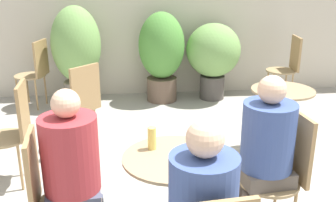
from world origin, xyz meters
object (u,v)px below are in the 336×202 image
Objects in this scene: bistro_chair_3 at (14,126)px; bistro_chair_4 at (81,100)px; cafe_table_near at (174,181)px; bistro_chair_6 at (36,68)px; seated_person_0 at (74,166)px; seated_person_2 at (265,147)px; beer_glass_1 at (201,150)px; beer_glass_0 at (152,138)px; cafe_table_far at (281,108)px; bistro_chair_5 at (288,63)px; potted_plant_1 at (162,52)px; bistro_chair_2 at (284,166)px; potted_plant_0 at (76,50)px; potted_plant_2 at (213,53)px; bistro_chair_0 at (50,191)px.

bistro_chair_3 and bistro_chair_4 have the same top height.
bistro_chair_6 is (-1.57, 3.15, 0.02)m from cafe_table_near.
bistro_chair_4 is 0.78× the size of seated_person_0.
beer_glass_1 is (-0.48, -0.18, 0.09)m from seated_person_2.
bistro_chair_6 reaches higher than beer_glass_0.
seated_person_2 is at bearing 86.31° from bistro_chair_4.
bistro_chair_5 reaches higher than cafe_table_far.
bistro_chair_3 is at bearing 24.99° from seated_person_0.
bistro_chair_3 is at bearing -123.62° from potted_plant_1.
bistro_chair_2 is at bearing 52.30° from bistro_chair_6.
beer_glass_1 is (-1.88, -3.21, 0.25)m from bistro_chair_5.
beer_glass_0 is 3.19m from potted_plant_0.
potted_plant_1 is (1.20, 0.08, -0.06)m from potted_plant_0.
potted_plant_2 is (1.75, 1.61, 0.13)m from bistro_chair_4.
bistro_chair_6 is at bearing -176.56° from bistro_chair_3.
potted_plant_0 reaches higher than seated_person_0.
potted_plant_0 is (-0.21, 3.29, 0.23)m from bistro_chair_0.
bistro_chair_6 is 0.78× the size of seated_person_0.
cafe_table_far is 1.46m from seated_person_2.
seated_person_0 is at bearing -90.00° from bistro_chair_0.
cafe_table_far is 2.53m from bistro_chair_0.
bistro_chair_4 is at bearing 113.04° from beer_glass_0.
seated_person_2 is (2.21, -3.08, 0.16)m from bistro_chair_6.
seated_person_2 is 1.09× the size of potted_plant_2.
potted_plant_1 is at bearing 84.12° from beer_glass_0.
potted_plant_1 reaches higher than seated_person_2.
cafe_table_near is at bearing -90.00° from seated_person_2.
bistro_chair_2 is 0.68× the size of potted_plant_0.
cafe_table_near is 3.90× the size of beer_glass_1.
potted_plant_2 is (0.95, 3.30, 0.15)m from cafe_table_near.
cafe_table_far is at bearing 72.56° from bistro_chair_6.
bistro_chair_3 and bistro_chair_6 have the same top height.
cafe_table_far is 0.64× the size of potted_plant_2.
bistro_chair_2 is 0.96m from beer_glass_0.
bistro_chair_5 is (2.83, 1.42, 0.00)m from bistro_chair_4.
bistro_chair_0 is at bearing -144.73° from cafe_table_far.
seated_person_2 is at bearing -82.07° from potted_plant_1.
bistro_chair_4 is 1.00× the size of bistro_chair_5.
potted_plant_1 reaches higher than bistro_chair_0.
bistro_chair_3 and bistro_chair_5 have the same top height.
bistro_chair_4 reaches higher than cafe_table_far.
bistro_chair_3 is 1.50m from beer_glass_0.
bistro_chair_0 is 0.77× the size of seated_person_2.
potted_plant_2 is (0.32, 3.23, -0.04)m from seated_person_2.
potted_plant_0 is at bearing -177.33° from potted_plant_2.
beer_glass_0 is at bearing -77.74° from bistro_chair_0.
bistro_chair_3 is at bearing 21.79° from bistro_chair_6.
cafe_table_near is 1.67m from bistro_chair_3.
potted_plant_0 is at bearing 107.47° from cafe_table_near.
bistro_chair_2 reaches higher than beer_glass_0.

